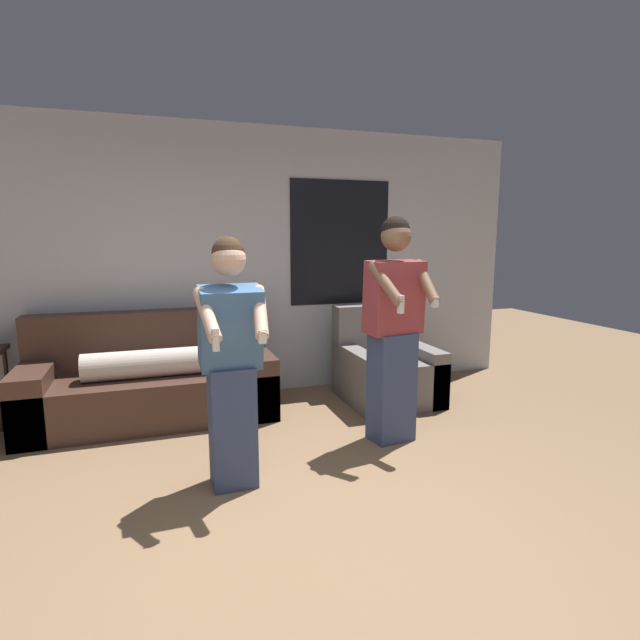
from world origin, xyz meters
The scene contains 6 objects.
ground_plane centered at (0.00, 0.00, 0.00)m, with size 14.00×14.00×0.00m, color #846647.
wall_back centered at (0.02, 2.86, 1.35)m, with size 6.42×0.07×2.70m.
couch centered at (-0.75, 2.39, 0.32)m, with size 2.12×0.88×0.94m.
armchair centered at (1.47, 2.18, 0.30)m, with size 0.86×0.89×0.92m.
person_left centered at (-0.25, 0.90, 0.83)m, with size 0.45×0.49×1.62m.
person_right centered at (1.06, 1.24, 0.91)m, with size 0.50×0.50×1.77m.
Camera 1 is at (-0.71, -2.18, 1.63)m, focal length 28.00 mm.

